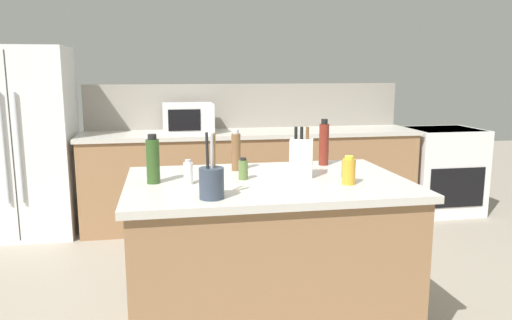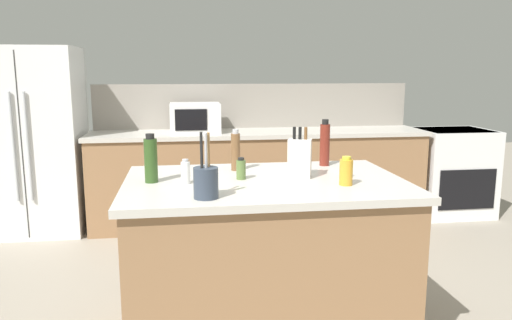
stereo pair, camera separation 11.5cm
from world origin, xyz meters
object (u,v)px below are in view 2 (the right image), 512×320
knife_block (300,158)px  pepper_grinder (236,151)px  utensil_crock (206,181)px  spice_jar_paprika (345,169)px  range_oven (452,171)px  vinegar_bottle (325,144)px  salt_shaker (186,172)px  olive_oil_bottle (151,160)px  honey_jar (346,172)px  microwave (195,118)px  refrigerator (34,141)px  spice_jar_oregano (241,169)px

knife_block → pepper_grinder: (-0.34, 0.25, 0.01)m
utensil_crock → spice_jar_paprika: utensil_crock is taller
range_oven → pepper_grinder: size_ratio=3.63×
pepper_grinder → vinegar_bottle: (0.58, 0.07, 0.02)m
utensil_crock → salt_shaker: utensil_crock is taller
olive_oil_bottle → pepper_grinder: (0.49, 0.26, -0.01)m
olive_oil_bottle → honey_jar: bearing=-11.9°
olive_oil_bottle → knife_block: bearing=0.7°
spice_jar_paprika → salt_shaker: 0.90m
range_oven → pepper_grinder: bearing=-143.0°
microwave → salt_shaker: 2.23m
vinegar_bottle → salt_shaker: (-0.89, -0.40, -0.08)m
refrigerator → knife_block: size_ratio=6.06×
microwave → spice_jar_paprika: (0.79, -2.21, -0.09)m
spice_jar_paprika → spice_jar_oregano: 0.59m
refrigerator → vinegar_bottle: (2.31, -1.88, 0.20)m
refrigerator → vinegar_bottle: refrigerator is taller
spice_jar_oregano → honey_jar: honey_jar is taller
microwave → spice_jar_paprika: 2.35m
utensil_crock → olive_oil_bottle: utensil_crock is taller
pepper_grinder → vinegar_bottle: 0.59m
utensil_crock → honey_jar: 0.77m
range_oven → knife_block: bearing=-135.4°
microwave → salt_shaker: size_ratio=3.57×
utensil_crock → salt_shaker: size_ratio=2.37×
refrigerator → spice_jar_oregano: refrigerator is taller
olive_oil_bottle → honey_jar: size_ratio=1.73×
range_oven → honey_jar: 3.15m
refrigerator → range_oven: 4.28m
olive_oil_bottle → spice_jar_oregano: bearing=0.6°
range_oven → pepper_grinder: 3.22m
honey_jar → vinegar_bottle: bearing=86.0°
pepper_grinder → honey_jar: size_ratio=1.63×
range_oven → microwave: (-2.73, 0.00, 0.62)m
utensil_crock → knife_block: bearing=35.6°
spice_jar_oregano → pepper_grinder: bearing=90.9°
microwave → spice_jar_oregano: microwave is taller
knife_block → olive_oil_bottle: (-0.83, -0.01, 0.01)m
range_oven → spice_jar_oregano: (-2.53, -2.16, 0.53)m
refrigerator → utensil_crock: refrigerator is taller
range_oven → spice_jar_paprika: size_ratio=8.73×
olive_oil_bottle → spice_jar_oregano: size_ratio=2.17×
range_oven → utensil_crock: bearing=-137.0°
spice_jar_paprika → olive_oil_bottle: (-1.09, 0.04, 0.08)m
spice_jar_oregano → salt_shaker: (-0.31, -0.07, 0.01)m
spice_jar_paprika → spice_jar_oregano: size_ratio=0.85×
utensil_crock → spice_jar_paprika: bearing=23.2°
knife_block → vinegar_bottle: 0.40m
spice_jar_paprika → honey_jar: bearing=-106.1°
spice_jar_paprika → spice_jar_oregano: (-0.59, 0.05, 0.01)m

